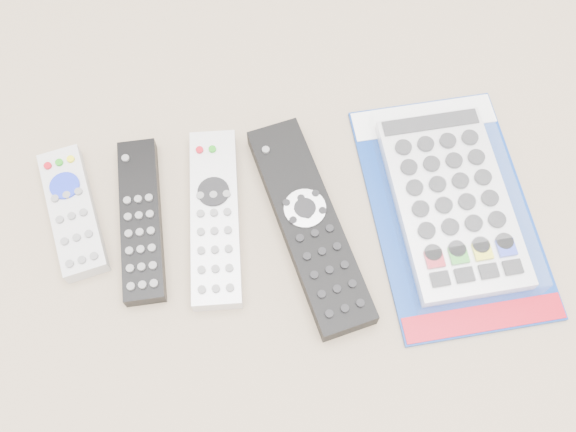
{
  "coord_description": "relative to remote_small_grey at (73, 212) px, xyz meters",
  "views": [
    {
      "loc": [
        -0.03,
        -0.27,
        0.68
      ],
      "look_at": [
        0.01,
        0.02,
        0.01
      ],
      "focal_mm": 40.0,
      "sensor_mm": 36.0,
      "label": 1
    }
  ],
  "objects": [
    {
      "name": "remote_small_grey",
      "position": [
        0.0,
        0.0,
        0.0
      ],
      "size": [
        0.08,
        0.17,
        0.02
      ],
      "rotation": [
        0.0,
        0.0,
        0.21
      ],
      "color": "#B1B1B3",
      "rests_on": "ground"
    },
    {
      "name": "remote_slim_black",
      "position": [
        0.08,
        -0.02,
        -0.0
      ],
      "size": [
        0.05,
        0.2,
        0.02
      ],
      "rotation": [
        0.0,
        0.0,
        0.01
      ],
      "color": "black",
      "rests_on": "ground"
    },
    {
      "name": "remote_silver_dvd",
      "position": [
        0.16,
        -0.03,
        -0.0
      ],
      "size": [
        0.07,
        0.22,
        0.02
      ],
      "rotation": [
        0.0,
        0.0,
        -0.06
      ],
      "color": "silver",
      "rests_on": "ground"
    },
    {
      "name": "remote_large_black",
      "position": [
        0.27,
        -0.05,
        0.0
      ],
      "size": [
        0.12,
        0.27,
        0.03
      ],
      "rotation": [
        0.0,
        0.0,
        0.21
      ],
      "color": "black",
      "rests_on": "ground"
    },
    {
      "name": "jumbo_remote_packaged",
      "position": [
        0.43,
        -0.05,
        0.01
      ],
      "size": [
        0.19,
        0.3,
        0.04
      ],
      "rotation": [
        0.0,
        0.0,
        0.04
      ],
      "color": "navy",
      "rests_on": "ground"
    }
  ]
}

